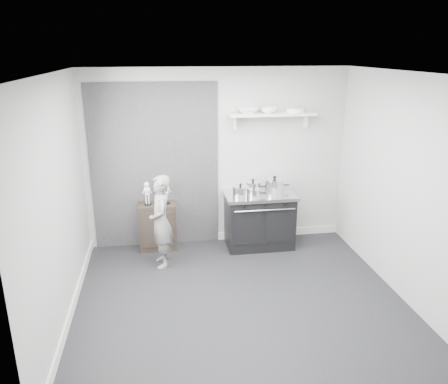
{
  "coord_description": "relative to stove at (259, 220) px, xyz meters",
  "views": [
    {
      "loc": [
        -0.91,
        -4.64,
        2.94
      ],
      "look_at": [
        -0.03,
        0.95,
        1.08
      ],
      "focal_mm": 35.0,
      "sensor_mm": 36.0,
      "label": 1
    }
  ],
  "objects": [
    {
      "name": "side_cabinet",
      "position": [
        -1.56,
        0.13,
        -0.07
      ],
      "size": [
        0.56,
        0.33,
        0.72
      ],
      "primitive_type": "cube",
      "color": "black",
      "rests_on": "ground"
    },
    {
      "name": "skeleton_torso",
      "position": [
        -1.41,
        0.13,
        0.5
      ],
      "size": [
        0.12,
        0.07,
        0.41
      ],
      "primitive_type": null,
      "color": "silver",
      "rests_on": "side_cabinet"
    },
    {
      "name": "room_shell",
      "position": [
        -0.69,
        -1.33,
        1.21
      ],
      "size": [
        4.02,
        3.62,
        2.71
      ],
      "color": "#A6A6A4",
      "rests_on": "ground"
    },
    {
      "name": "wall_shelf",
      "position": [
        0.2,
        0.2,
        1.58
      ],
      "size": [
        1.3,
        0.26,
        0.24
      ],
      "color": "silver",
      "rests_on": "room_shell"
    },
    {
      "name": "pot_back_right",
      "position": [
        0.24,
        0.08,
        0.52
      ],
      "size": [
        0.38,
        0.3,
        0.25
      ],
      "color": "silver",
      "rests_on": "stove"
    },
    {
      "name": "pot_back_left",
      "position": [
        -0.08,
        0.14,
        0.5
      ],
      "size": [
        0.33,
        0.25,
        0.19
      ],
      "color": "silver",
      "rests_on": "stove"
    },
    {
      "name": "bowl_large",
      "position": [
        -0.17,
        0.19,
        1.65
      ],
      "size": [
        0.31,
        0.31,
        0.08
      ],
      "primitive_type": "imported",
      "color": "white",
      "rests_on": "wall_shelf"
    },
    {
      "name": "pot_front_left",
      "position": [
        -0.32,
        -0.07,
        0.5
      ],
      "size": [
        0.33,
        0.24,
        0.2
      ],
      "color": "silver",
      "rests_on": "stove"
    },
    {
      "name": "stove",
      "position": [
        0.0,
        0.0,
        0.0
      ],
      "size": [
        1.07,
        0.67,
        0.86
      ],
      "color": "black",
      "rests_on": "ground"
    },
    {
      "name": "skeleton_full",
      "position": [
        -1.69,
        0.13,
        0.5
      ],
      "size": [
        0.11,
        0.07,
        0.41
      ],
      "primitive_type": null,
      "color": "silver",
      "rests_on": "side_cabinet"
    },
    {
      "name": "pot_front_center",
      "position": [
        -0.13,
        -0.14,
        0.49
      ],
      "size": [
        0.27,
        0.18,
        0.16
      ],
      "color": "silver",
      "rests_on": "stove"
    },
    {
      "name": "bowl_small",
      "position": [
        0.14,
        0.19,
        1.65
      ],
      "size": [
        0.24,
        0.24,
        0.08
      ],
      "primitive_type": "imported",
      "color": "white",
      "rests_on": "wall_shelf"
    },
    {
      "name": "ground",
      "position": [
        -0.6,
        -1.48,
        -0.43
      ],
      "size": [
        4.0,
        4.0,
        0.0
      ],
      "primitive_type": "plane",
      "color": "black",
      "rests_on": "ground"
    },
    {
      "name": "plate_stack",
      "position": [
        0.55,
        0.19,
        1.64
      ],
      "size": [
        0.28,
        0.28,
        0.06
      ],
      "primitive_type": "cylinder",
      "color": "white",
      "rests_on": "wall_shelf"
    },
    {
      "name": "child",
      "position": [
        -1.51,
        -0.43,
        0.23
      ],
      "size": [
        0.37,
        0.51,
        1.33
      ],
      "primitive_type": "imported",
      "rotation": [
        0.0,
        0.0,
        -1.47
      ],
      "color": "slate",
      "rests_on": "ground"
    }
  ]
}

